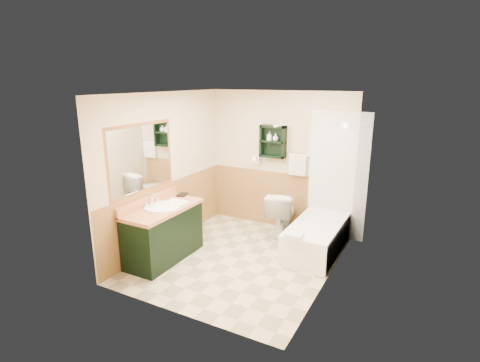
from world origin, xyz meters
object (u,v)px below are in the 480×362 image
toilet (281,214)px  soap_bottle_b (275,138)px  vanity (164,233)px  wall_shelf (273,141)px  bathtub (317,237)px  hair_dryer (257,160)px  soap_bottle_a (269,138)px  vanity_book (178,189)px

toilet → soap_bottle_b: size_ratio=6.41×
vanity → toilet: 2.00m
wall_shelf → soap_bottle_b: 0.08m
vanity → bathtub: bearing=34.3°
wall_shelf → hair_dryer: bearing=175.2°
vanity → bathtub: size_ratio=0.84×
hair_dryer → soap_bottle_b: bearing=-4.9°
wall_shelf → hair_dryer: wall_shelf is taller
soap_bottle_a → soap_bottle_b: soap_bottle_b is taller
bathtub → vanity_book: 2.30m
bathtub → soap_bottle_b: 1.79m
bathtub → wall_shelf: bearing=150.1°
soap_bottle_a → wall_shelf: bearing=4.7°
wall_shelf → vanity: size_ratio=0.44×
wall_shelf → soap_bottle_a: wall_shelf is taller
soap_bottle_a → soap_bottle_b: 0.11m
wall_shelf → hair_dryer: size_ratio=2.29×
vanity → toilet: vanity is taller
wall_shelf → vanity_book: wall_shelf is taller
soap_bottle_b → wall_shelf: bearing=174.3°
vanity → bathtub: (1.92, 1.31, -0.17)m
toilet → soap_bottle_b: soap_bottle_b is taller
wall_shelf → bathtub: (1.03, -0.59, -1.32)m
toilet → soap_bottle_b: 1.29m
bathtub → toilet: bearing=157.9°
bathtub → vanity_book: vanity_book is taller
toilet → bathtub: bearing=146.8°
hair_dryer → wall_shelf: bearing=-4.8°
toilet → hair_dryer: bearing=-39.0°
wall_shelf → soap_bottle_b: size_ratio=4.46×
wall_shelf → vanity_book: bearing=-129.2°
bathtub → soap_bottle_a: (-1.09, 0.58, 1.37)m
vanity → bathtub: 2.33m
wall_shelf → vanity: bearing=-115.3°
bathtub → soap_bottle_b: (-0.98, 0.58, 1.38)m
soap_bottle_a → hair_dryer: bearing=172.9°
toilet → vanity_book: vanity_book is taller
vanity_book → soap_bottle_b: size_ratio=1.62×
vanity_book → soap_bottle_b: bearing=38.3°
bathtub → soap_bottle_a: 1.84m
wall_shelf → soap_bottle_b: bearing=-5.7°
vanity → soap_bottle_a: size_ratio=8.50×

